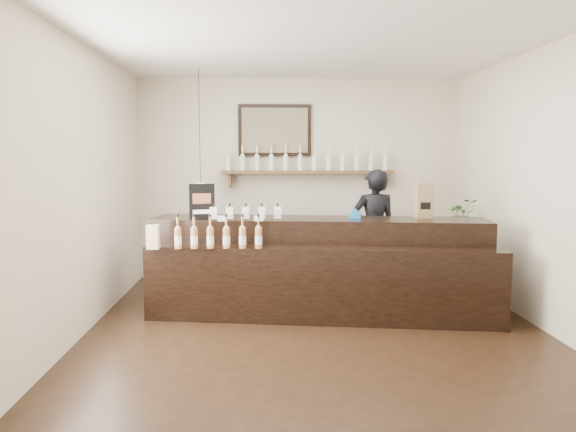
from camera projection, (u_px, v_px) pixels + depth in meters
The scene contains 10 objects.
ground at pixel (315, 328), 5.62m from camera, with size 5.00×5.00×0.00m, color black.
room_shell at pixel (316, 158), 5.45m from camera, with size 5.00×5.00×5.00m.
back_wall_decor at pixel (289, 154), 7.79m from camera, with size 2.66×0.96×1.69m.
counter at pixel (318, 269), 6.14m from camera, with size 3.75×1.52×1.20m.
promo_sign at pixel (202, 202), 6.09m from camera, with size 0.27×0.10×0.39m.
paper_bag at pixel (424, 200), 6.24m from camera, with size 0.18×0.14×0.39m.
tape_dispenser at pixel (355, 215), 6.19m from camera, with size 0.13×0.05×0.11m.
side_cabinet at pixel (461, 260), 7.15m from camera, with size 0.52×0.63×0.80m.
potted_plant at pixel (462, 214), 7.09m from camera, with size 0.35×0.30×0.38m, color #346227.
shopkeeper at pixel (374, 223), 7.11m from camera, with size 0.64×0.42×1.76m, color black.
Camera 1 is at (-0.52, -5.46, 1.71)m, focal length 35.00 mm.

